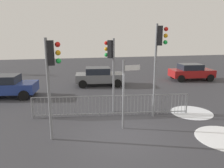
# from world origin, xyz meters

# --- Properties ---
(ground_plane) EXTENTS (60.00, 60.00, 0.00)m
(ground_plane) POSITION_xyz_m (0.00, 0.00, 0.00)
(ground_plane) COLOR #38383D
(traffic_light_foreground_left) EXTENTS (0.57, 0.32, 3.97)m
(traffic_light_foreground_left) POSITION_xyz_m (-2.75, 0.19, 2.91)
(traffic_light_foreground_left) COLOR slate
(traffic_light_foreground_left) RESTS_ON ground
(traffic_light_mid_right) EXTENTS (0.49, 0.44, 3.89)m
(traffic_light_mid_right) POSITION_xyz_m (0.06, 2.81, 2.85)
(traffic_light_mid_right) COLOR slate
(traffic_light_mid_right) RESTS_ON ground
(traffic_light_mid_left) EXTENTS (0.53, 0.40, 4.56)m
(traffic_light_mid_left) POSITION_xyz_m (2.14, 1.58, 3.34)
(traffic_light_mid_left) COLOR slate
(traffic_light_mid_left) RESTS_ON ground
(direction_sign_post) EXTENTS (0.79, 0.14, 3.05)m
(direction_sign_post) POSITION_xyz_m (0.19, 0.58, 1.71)
(direction_sign_post) COLOR slate
(direction_sign_post) RESTS_ON ground
(pedestrian_guard_railing) EXTENTS (7.90, 1.09, 1.07)m
(pedestrian_guard_railing) POSITION_xyz_m (-0.03, 2.19, 0.55)
(pedestrian_guard_railing) COLOR slate
(pedestrian_guard_railing) RESTS_ON ground
(car_grey_trailing) EXTENTS (3.96, 2.26, 1.47)m
(car_grey_trailing) POSITION_xyz_m (0.41, 8.98, 0.77)
(car_grey_trailing) COLOR slate
(car_grey_trailing) RESTS_ON ground
(car_blue_mid) EXTENTS (4.00, 2.37, 1.47)m
(car_blue_mid) POSITION_xyz_m (-6.14, 6.98, 0.77)
(car_blue_mid) COLOR navy
(car_blue_mid) RESTS_ON ground
(car_red_near) EXTENTS (3.94, 2.22, 1.47)m
(car_red_near) POSITION_xyz_m (8.88, 9.25, 0.77)
(car_red_near) COLOR maroon
(car_red_near) RESTS_ON ground
(snow_patch_island) EXTENTS (2.16, 2.16, 0.01)m
(snow_patch_island) POSITION_xyz_m (4.22, 1.67, 0.01)
(snow_patch_island) COLOR white
(snow_patch_island) RESTS_ON ground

